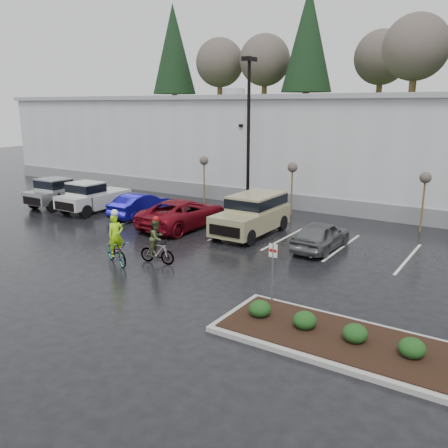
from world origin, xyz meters
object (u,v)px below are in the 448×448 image
Objects in this scene: sapling_west at (204,163)px; car_blue at (141,205)px; car_grey at (321,235)px; sapling_east at (425,181)px; pickup_white at (98,196)px; pickup_silver at (66,191)px; car_red at (184,213)px; fire_lane_sign at (273,266)px; suv_tan at (251,215)px; cyclist_hivis at (116,247)px; sapling_mid at (292,170)px; cyclist_olive at (157,246)px; lamppost at (249,120)px.

sapling_west is 5.78m from car_blue.
car_blue reaches higher than car_grey.
sapling_east reaches higher than pickup_white.
pickup_silver is at bearing 2.58° from car_blue.
fire_lane_sign is at bearing 144.37° from car_red.
sapling_west is at bearing 53.31° from pickup_white.
car_grey is at bearing -7.42° from suv_tan.
car_grey is (14.98, -0.18, -0.30)m from pickup_white.
car_blue is at bearing 59.10° from cyclist_hivis.
car_red is at bearing -120.98° from sapling_mid.
cyclist_olive reaches higher than car_blue.
sapling_mid is at bearing 112.49° from fire_lane_sign.
car_blue is at bearing -0.80° from car_grey.
sapling_west is at bearing 132.67° from fire_lane_sign.
cyclist_olive is at bearing -80.89° from lamppost.
sapling_mid is at bearing 92.29° from suv_tan.
sapling_west is 6.95m from car_red.
sapling_east reaches higher than car_grey.
pickup_silver is at bearing 1.38° from car_grey.
sapling_east reaches higher than suv_tan.
fire_lane_sign reaches higher than car_grey.
car_red reaches higher than car_grey.
fire_lane_sign reaches higher than car_red.
sapling_west is 1.00× the size of sapling_mid.
car_red is at bearing 2.93° from car_grey.
fire_lane_sign reaches higher than suv_tan.
pickup_white is 10.86m from cyclist_hivis.
car_red is 1.12× the size of suv_tan.
lamppost is 5.07m from sapling_west.
suv_tan is at bearing -57.93° from lamppost.
pickup_white is 1.02× the size of suv_tan.
cyclist_hivis is at bearing -128.05° from sapling_east.
pickup_white is at bearing 1.02° from car_grey.
sapling_west is at bearing 141.55° from suv_tan.
car_grey is (7.87, 0.17, -0.11)m from car_red.
pickup_white is 7.12m from car_red.
sapling_east is 0.56× the size of car_red.
cyclist_hivis is at bearing -88.69° from lamppost.
fire_lane_sign is 0.93× the size of cyclist_hivis.
sapling_east is at bearing 0.00° from sapling_west.
pickup_silver is at bearing -156.98° from lamppost.
lamppost is 9.71m from car_grey.
fire_lane_sign is 9.04m from suv_tan.
cyclist_olive is at bearing 168.00° from fire_lane_sign.
suv_tan is (10.94, 0.34, 0.05)m from pickup_white.
cyclist_olive reaches higher than car_grey.
car_grey is at bearing -54.03° from sapling_mid.
fire_lane_sign is at bearing -110.05° from cyclist_olive.
suv_tan is (-5.09, 7.47, -0.38)m from fire_lane_sign.
cyclist_hivis reaches higher than pickup_silver.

